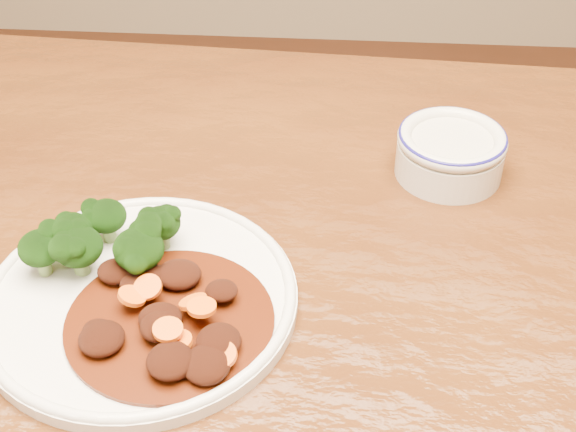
{
  "coord_description": "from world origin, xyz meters",
  "views": [
    {
      "loc": [
        0.02,
        -0.43,
        1.21
      ],
      "look_at": [
        -0.02,
        0.11,
        0.77
      ],
      "focal_mm": 50.0,
      "sensor_mm": 36.0,
      "label": 1
    }
  ],
  "objects": [
    {
      "name": "dinner_plate",
      "position": [
        -0.13,
        0.01,
        0.76
      ],
      "size": [
        0.25,
        0.25,
        0.02
      ],
      "rotation": [
        0.0,
        0.0,
        0.32
      ],
      "color": "white",
      "rests_on": "dining_table"
    },
    {
      "name": "broccoli_florets",
      "position": [
        -0.17,
        0.05,
        0.79
      ],
      "size": [
        0.12,
        0.08,
        0.04
      ],
      "color": "#759A4F",
      "rests_on": "dinner_plate"
    },
    {
      "name": "mince_stew",
      "position": [
        -0.1,
        -0.02,
        0.77
      ],
      "size": [
        0.16,
        0.16,
        0.02
      ],
      "color": "#421707",
      "rests_on": "dinner_plate"
    },
    {
      "name": "dining_table",
      "position": [
        0.0,
        0.0,
        0.67
      ],
      "size": [
        1.55,
        0.98,
        0.75
      ],
      "rotation": [
        0.0,
        0.0,
        -0.05
      ],
      "color": "#4D280D",
      "rests_on": "ground"
    },
    {
      "name": "dip_bowl",
      "position": [
        0.13,
        0.21,
        0.78
      ],
      "size": [
        0.1,
        0.1,
        0.05
      ],
      "rotation": [
        0.0,
        0.0,
        -0.18
      ],
      "color": "beige",
      "rests_on": "dining_table"
    }
  ]
}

